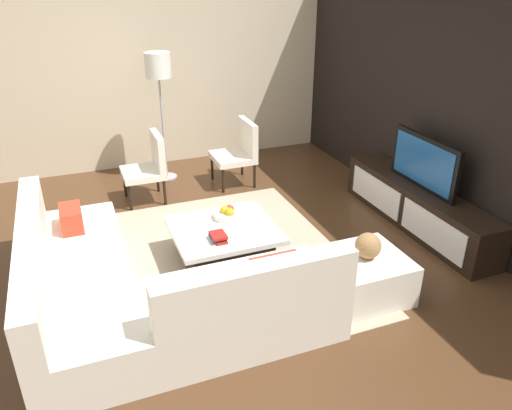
# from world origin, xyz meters

# --- Properties ---
(ground_plane) EXTENTS (14.00, 14.00, 0.00)m
(ground_plane) POSITION_xyz_m (0.00, 0.00, 0.00)
(ground_plane) COLOR #4C301C
(feature_wall_back) EXTENTS (6.40, 0.12, 2.80)m
(feature_wall_back) POSITION_xyz_m (0.00, 2.70, 1.40)
(feature_wall_back) COLOR black
(feature_wall_back) RESTS_ON ground
(side_wall_left) EXTENTS (0.12, 5.20, 2.80)m
(side_wall_left) POSITION_xyz_m (-3.20, 0.20, 1.40)
(side_wall_left) COLOR beige
(side_wall_left) RESTS_ON ground
(area_rug) EXTENTS (2.97, 2.58, 0.01)m
(area_rug) POSITION_xyz_m (-0.10, 0.00, 0.01)
(area_rug) COLOR tan
(area_rug) RESTS_ON ground
(media_console) EXTENTS (2.28, 0.45, 0.50)m
(media_console) POSITION_xyz_m (-0.00, 2.40, 0.25)
(media_console) COLOR black
(media_console) RESTS_ON ground
(television) EXTENTS (1.05, 0.06, 0.58)m
(television) POSITION_xyz_m (0.00, 2.40, 0.79)
(television) COLOR black
(television) RESTS_ON media_console
(sectional_couch) EXTENTS (2.45, 2.40, 0.84)m
(sectional_couch) POSITION_xyz_m (0.53, -0.86, 0.29)
(sectional_couch) COLOR silver
(sectional_couch) RESTS_ON ground
(coffee_table) EXTENTS (0.94, 1.02, 0.38)m
(coffee_table) POSITION_xyz_m (-0.10, 0.10, 0.20)
(coffee_table) COLOR black
(coffee_table) RESTS_ON ground
(accent_chair_near) EXTENTS (0.53, 0.51, 0.87)m
(accent_chair_near) POSITION_xyz_m (-1.85, -0.31, 0.49)
(accent_chair_near) COLOR black
(accent_chair_near) RESTS_ON ground
(floor_lamp) EXTENTS (0.34, 0.34, 1.74)m
(floor_lamp) POSITION_xyz_m (-2.49, 0.02, 1.48)
(floor_lamp) COLOR #A5A5AA
(floor_lamp) RESTS_ON ground
(ottoman) EXTENTS (0.70, 0.70, 0.40)m
(ottoman) POSITION_xyz_m (0.93, 1.11, 0.20)
(ottoman) COLOR silver
(ottoman) RESTS_ON ground
(fruit_bowl) EXTENTS (0.28, 0.28, 0.14)m
(fruit_bowl) POSITION_xyz_m (-0.28, 0.20, 0.43)
(fruit_bowl) COLOR silver
(fruit_bowl) RESTS_ON coffee_table
(accent_chair_far) EXTENTS (0.57, 0.53, 0.87)m
(accent_chair_far) POSITION_xyz_m (-1.97, 0.93, 0.49)
(accent_chair_far) COLOR black
(accent_chair_far) RESTS_ON ground
(decorative_ball) EXTENTS (0.23, 0.23, 0.23)m
(decorative_ball) POSITION_xyz_m (0.93, 1.11, 0.52)
(decorative_ball) COLOR #997247
(decorative_ball) RESTS_ON ottoman
(book_stack) EXTENTS (0.21, 0.15, 0.07)m
(book_stack) POSITION_xyz_m (0.12, -0.02, 0.42)
(book_stack) COLOR maroon
(book_stack) RESTS_ON coffee_table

